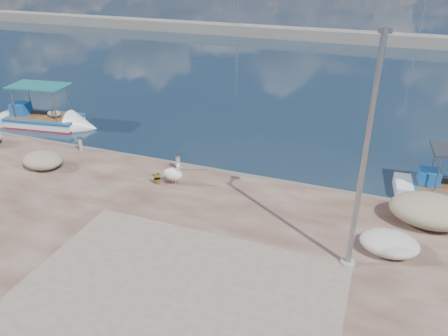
% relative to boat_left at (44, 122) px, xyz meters
% --- Properties ---
extents(ground, '(1400.00, 1400.00, 0.00)m').
position_rel_boat_left_xyz_m(ground, '(12.64, -7.76, -0.22)').
color(ground, '#162635').
rests_on(ground, ground).
extents(quay_patch, '(9.00, 7.00, 0.01)m').
position_rel_boat_left_xyz_m(quay_patch, '(13.64, -10.76, 0.29)').
color(quay_patch, gray).
rests_on(quay_patch, quay).
extents(breakwater, '(120.00, 2.20, 7.50)m').
position_rel_boat_left_xyz_m(breakwater, '(12.64, 32.24, 0.39)').
color(breakwater, gray).
rests_on(breakwater, ground).
extents(boat_left, '(6.01, 2.67, 2.79)m').
position_rel_boat_left_xyz_m(boat_left, '(0.00, 0.00, 0.00)').
color(boat_left, white).
rests_on(boat_left, ground).
extents(pelican, '(1.05, 0.64, 1.00)m').
position_rel_boat_left_xyz_m(pelican, '(10.68, -4.56, 0.75)').
color(pelican, tan).
rests_on(pelican, quay).
extents(lamp_post, '(0.44, 0.96, 7.00)m').
position_rel_boat_left_xyz_m(lamp_post, '(17.97, -7.27, 3.58)').
color(lamp_post, gray).
rests_on(lamp_post, quay).
extents(bollard_near, '(0.24, 0.24, 0.74)m').
position_rel_boat_left_xyz_m(bollard_near, '(10.27, -3.34, 0.68)').
color(bollard_near, gray).
rests_on(bollard_near, quay).
extents(bollard_far, '(0.22, 0.22, 0.68)m').
position_rel_boat_left_xyz_m(bollard_far, '(5.02, -3.16, 0.65)').
color(bollard_far, gray).
rests_on(bollard_far, quay).
extents(potted_plant, '(0.52, 0.45, 0.55)m').
position_rel_boat_left_xyz_m(potted_plant, '(10.02, -4.75, 0.56)').
color(potted_plant, '#33722D').
rests_on(potted_plant, quay).
extents(net_pile_d, '(1.84, 1.38, 0.69)m').
position_rel_boat_left_xyz_m(net_pile_d, '(19.09, -6.24, 0.63)').
color(net_pile_d, silver).
rests_on(net_pile_d, quay).
extents(net_pile_b, '(1.84, 1.43, 0.72)m').
position_rel_boat_left_xyz_m(net_pile_b, '(4.58, -5.23, 0.64)').
color(net_pile_b, '#BAAC8A').
rests_on(net_pile_b, quay).
extents(net_pile_c, '(2.74, 1.96, 1.08)m').
position_rel_boat_left_xyz_m(net_pile_c, '(20.34, -4.03, 0.82)').
color(net_pile_c, '#BAAC8A').
rests_on(net_pile_c, quay).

